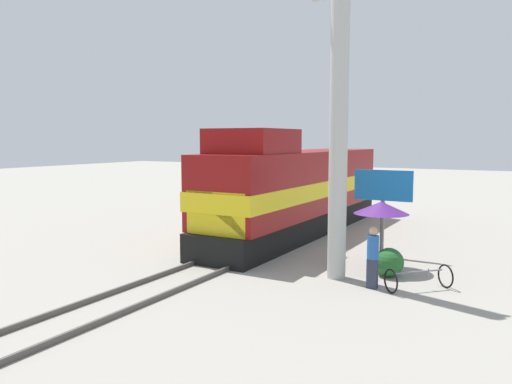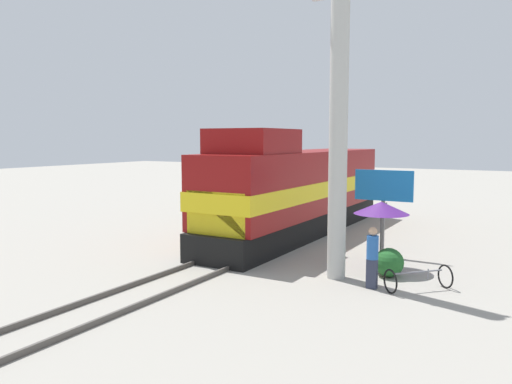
{
  "view_description": "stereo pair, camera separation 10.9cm",
  "coord_description": "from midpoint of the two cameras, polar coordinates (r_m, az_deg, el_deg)",
  "views": [
    {
      "loc": [
        9.47,
        -16.12,
        4.33
      ],
      "look_at": [
        1.2,
        -1.52,
        2.55
      ],
      "focal_mm": 35.0,
      "sensor_mm": 36.0,
      "label": 1
    },
    {
      "loc": [
        9.56,
        -16.06,
        4.33
      ],
      "look_at": [
        1.2,
        -1.52,
        2.55
      ],
      "focal_mm": 35.0,
      "sensor_mm": 36.0,
      "label": 2
    }
  ],
  "objects": [
    {
      "name": "ground_plane",
      "position": [
        19.19,
        -1.06,
        -7.0
      ],
      "size": [
        120.0,
        120.0,
        0.0
      ],
      "primitive_type": "plane",
      "color": "gray"
    },
    {
      "name": "rail_near",
      "position": [
        19.54,
        -2.88,
        -6.54
      ],
      "size": [
        0.08,
        33.55,
        0.15
      ],
      "primitive_type": "cube",
      "color": "#4C4742",
      "rests_on": "ground_plane"
    },
    {
      "name": "rail_far",
      "position": [
        18.83,
        0.84,
        -7.02
      ],
      "size": [
        0.08,
        33.55,
        0.15
      ],
      "primitive_type": "cube",
      "color": "#4C4742",
      "rests_on": "ground_plane"
    },
    {
      "name": "locomotive",
      "position": [
        22.55,
        4.4,
        0.19
      ],
      "size": [
        2.85,
        14.3,
        4.72
      ],
      "color": "black",
      "rests_on": "ground_plane"
    },
    {
      "name": "utility_pole",
      "position": [
        15.53,
        9.24,
        8.12
      ],
      "size": [
        1.8,
        0.57,
        9.76
      ],
      "color": "#B2B2AD",
      "rests_on": "ground_plane"
    },
    {
      "name": "vendor_umbrella",
      "position": [
        17.07,
        13.95,
        -1.76
      ],
      "size": [
        1.82,
        1.82,
        2.27
      ],
      "color": "#4C4C4C",
      "rests_on": "ground_plane"
    },
    {
      "name": "billboard_sign",
      "position": [
        19.08,
        14.16,
        0.12
      ],
      "size": [
        2.17,
        0.12,
        3.2
      ],
      "color": "#595959",
      "rests_on": "ground_plane"
    },
    {
      "name": "shrub_cluster",
      "position": [
        16.44,
        14.79,
        -7.77
      ],
      "size": [
        0.92,
        0.92,
        0.92
      ],
      "primitive_type": "sphere",
      "color": "#236028",
      "rests_on": "ground_plane"
    },
    {
      "name": "person_bystander",
      "position": [
        14.95,
        13.0,
        -7.0
      ],
      "size": [
        0.34,
        0.34,
        1.81
      ],
      "color": "#2D3347",
      "rests_on": "ground_plane"
    },
    {
      "name": "bicycle",
      "position": [
        15.24,
        17.91,
        -9.36
      ],
      "size": [
        1.8,
        1.83,
        0.7
      ],
      "rotation": [
        0.0,
        0.0,
        2.38
      ],
      "color": "black",
      "rests_on": "ground_plane"
    }
  ]
}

